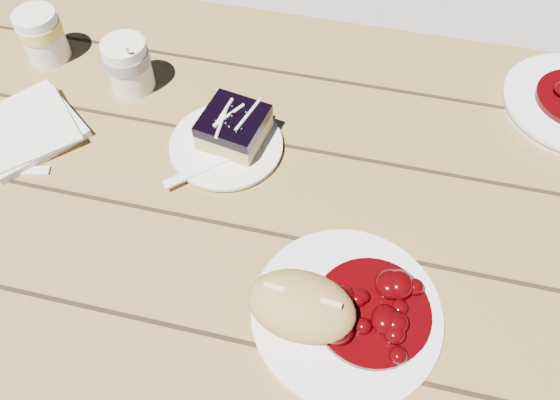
% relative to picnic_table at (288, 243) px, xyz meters
% --- Properties ---
extents(ground, '(60.00, 60.00, 0.00)m').
position_rel_picnic_table_xyz_m(ground, '(0.00, 0.00, -0.59)').
color(ground, '#9A958B').
rests_on(ground, ground).
extents(picnic_table, '(2.00, 1.55, 0.75)m').
position_rel_picnic_table_xyz_m(picnic_table, '(0.00, 0.00, 0.00)').
color(picnic_table, brown).
rests_on(picnic_table, ground).
extents(main_plate, '(0.23, 0.23, 0.02)m').
position_rel_picnic_table_xyz_m(main_plate, '(0.11, -0.18, 0.17)').
color(main_plate, white).
rests_on(main_plate, picnic_table).
extents(goulash_stew, '(0.15, 0.15, 0.04)m').
position_rel_picnic_table_xyz_m(goulash_stew, '(0.14, -0.17, 0.20)').
color(goulash_stew, '#450204').
rests_on(goulash_stew, main_plate).
extents(bread_roll, '(0.14, 0.10, 0.07)m').
position_rel_picnic_table_xyz_m(bread_roll, '(0.06, -0.20, 0.21)').
color(bread_roll, tan).
rests_on(bread_roll, main_plate).
extents(dessert_plate, '(0.17, 0.17, 0.01)m').
position_rel_picnic_table_xyz_m(dessert_plate, '(-0.11, 0.05, 0.17)').
color(dessert_plate, white).
rests_on(dessert_plate, picnic_table).
extents(blueberry_cake, '(0.11, 0.11, 0.05)m').
position_rel_picnic_table_xyz_m(blueberry_cake, '(-0.10, 0.07, 0.20)').
color(blueberry_cake, tan).
rests_on(blueberry_cake, dessert_plate).
extents(fork_dessert, '(0.13, 0.13, 0.00)m').
position_rel_picnic_table_xyz_m(fork_dessert, '(-0.13, -0.00, 0.17)').
color(fork_dessert, white).
rests_on(fork_dessert, dessert_plate).
extents(coffee_cup, '(0.07, 0.07, 0.09)m').
position_rel_picnic_table_xyz_m(coffee_cup, '(-0.30, 0.15, 0.21)').
color(coffee_cup, white).
rests_on(coffee_cup, picnic_table).
extents(napkin_stack, '(0.21, 0.21, 0.01)m').
position_rel_picnic_table_xyz_m(napkin_stack, '(-0.43, 0.02, 0.17)').
color(napkin_stack, white).
rests_on(napkin_stack, picnic_table).
extents(fork_table, '(0.16, 0.06, 0.00)m').
position_rel_picnic_table_xyz_m(fork_table, '(-0.42, -0.06, 0.16)').
color(fork_table, white).
rests_on(fork_table, picnic_table).
extents(second_cup, '(0.07, 0.07, 0.09)m').
position_rel_picnic_table_xyz_m(second_cup, '(-0.47, 0.19, 0.21)').
color(second_cup, white).
rests_on(second_cup, picnic_table).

